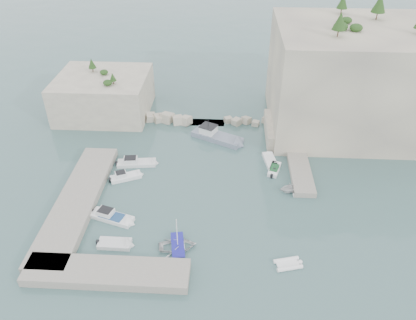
# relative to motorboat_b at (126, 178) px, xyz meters

# --- Properties ---
(ground) EXTENTS (400.00, 400.00, 0.00)m
(ground) POSITION_rel_motorboat_b_xyz_m (11.85, -4.95, 0.00)
(ground) COLOR #426463
(ground) RESTS_ON ground
(cliff_east) EXTENTS (26.00, 22.00, 17.00)m
(cliff_east) POSITION_rel_motorboat_b_xyz_m (34.85, 18.05, 8.50)
(cliff_east) COLOR beige
(cliff_east) RESTS_ON ground
(cliff_terrace) EXTENTS (8.00, 10.00, 2.50)m
(cliff_terrace) POSITION_rel_motorboat_b_xyz_m (24.85, 13.05, 1.25)
(cliff_terrace) COLOR beige
(cliff_terrace) RESTS_ON ground
(outcrop_west) EXTENTS (16.00, 14.00, 7.00)m
(outcrop_west) POSITION_rel_motorboat_b_xyz_m (-8.15, 20.05, 3.50)
(outcrop_west) COLOR beige
(outcrop_west) RESTS_ON ground
(quay_west) EXTENTS (5.00, 24.00, 1.10)m
(quay_west) POSITION_rel_motorboat_b_xyz_m (-5.15, -5.95, 0.55)
(quay_west) COLOR #9E9689
(quay_west) RESTS_ON ground
(quay_south) EXTENTS (18.00, 4.00, 1.10)m
(quay_south) POSITION_rel_motorboat_b_xyz_m (1.85, -17.45, 0.55)
(quay_south) COLOR #9E9689
(quay_south) RESTS_ON ground
(ledge_east) EXTENTS (3.00, 16.00, 0.80)m
(ledge_east) POSITION_rel_motorboat_b_xyz_m (25.35, 5.05, 0.40)
(ledge_east) COLOR #9E9689
(ledge_east) RESTS_ON ground
(breakwater) EXTENTS (28.00, 3.00, 1.40)m
(breakwater) POSITION_rel_motorboat_b_xyz_m (10.85, 17.05, 0.70)
(breakwater) COLOR beige
(breakwater) RESTS_ON ground
(motorboat_b) EXTENTS (5.04, 3.40, 1.40)m
(motorboat_b) POSITION_rel_motorboat_b_xyz_m (0.00, 0.00, 0.00)
(motorboat_b) COLOR white
(motorboat_b) RESTS_ON ground
(motorboat_d) EXTENTS (6.49, 3.66, 1.40)m
(motorboat_d) POSITION_rel_motorboat_b_xyz_m (0.11, -8.51, 0.00)
(motorboat_d) COLOR white
(motorboat_d) RESTS_ON ground
(motorboat_a) EXTENTS (6.52, 2.62, 1.40)m
(motorboat_a) POSITION_rel_motorboat_b_xyz_m (0.85, 3.54, 0.00)
(motorboat_a) COLOR silver
(motorboat_a) RESTS_ON ground
(motorboat_e) EXTENTS (4.28, 1.79, 0.70)m
(motorboat_e) POSITION_rel_motorboat_b_xyz_m (1.56, -12.97, 0.00)
(motorboat_e) COLOR silver
(motorboat_e) RESTS_ON ground
(rowboat) EXTENTS (4.94, 3.92, 0.92)m
(rowboat) POSITION_rel_motorboat_b_xyz_m (9.07, -12.92, 0.00)
(rowboat) COLOR silver
(rowboat) RESTS_ON ground
(inflatable_dinghy) EXTENTS (3.54, 2.34, 0.44)m
(inflatable_dinghy) POSITION_rel_motorboat_b_xyz_m (21.74, -14.83, 0.00)
(inflatable_dinghy) COLOR white
(inflatable_dinghy) RESTS_ON ground
(tender_east_a) EXTENTS (3.79, 3.51, 1.65)m
(tender_east_a) POSITION_rel_motorboat_b_xyz_m (23.40, -1.69, 0.00)
(tender_east_a) COLOR silver
(tender_east_a) RESTS_ON ground
(tender_east_b) EXTENTS (2.43, 4.18, 0.70)m
(tender_east_b) POSITION_rel_motorboat_b_xyz_m (21.61, 3.08, 0.00)
(tender_east_b) COLOR white
(tender_east_b) RESTS_ON ground
(tender_east_c) EXTENTS (2.46, 5.21, 0.70)m
(tender_east_c) POSITION_rel_motorboat_b_xyz_m (21.17, 5.11, 0.00)
(tender_east_c) COLOR white
(tender_east_c) RESTS_ON ground
(tender_east_d) EXTENTS (4.95, 3.47, 1.79)m
(tender_east_d) POSITION_rel_motorboat_b_xyz_m (23.05, 9.73, 0.00)
(tender_east_d) COLOR white
(tender_east_d) RESTS_ON ground
(work_boat) EXTENTS (9.69, 6.80, 2.20)m
(work_boat) POSITION_rel_motorboat_b_xyz_m (12.81, 11.47, 0.00)
(work_boat) COLOR slate
(work_boat) RESTS_ON ground
(rowboat_mast) EXTENTS (0.10, 0.10, 4.20)m
(rowboat_mast) POSITION_rel_motorboat_b_xyz_m (9.07, -12.92, 2.56)
(rowboat_mast) COLOR white
(rowboat_mast) RESTS_ON rowboat
(vegetation) EXTENTS (53.48, 13.88, 13.40)m
(vegetation) POSITION_rel_motorboat_b_xyz_m (29.68, 19.45, 17.93)
(vegetation) COLOR #1E4219
(vegetation) RESTS_ON ground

